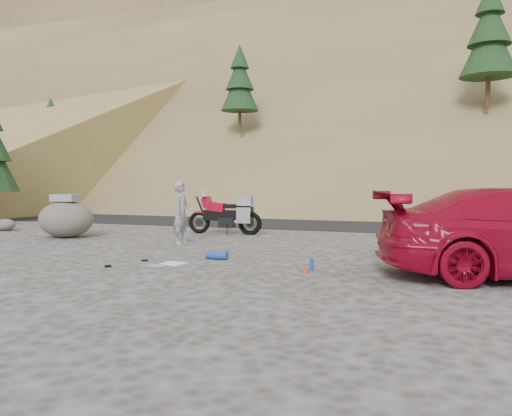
% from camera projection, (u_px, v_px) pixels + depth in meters
% --- Properties ---
extents(ground, '(140.00, 140.00, 0.00)m').
position_uv_depth(ground, '(189.00, 251.00, 12.01)').
color(ground, '#3F3C3A').
rests_on(ground, ground).
extents(road, '(120.00, 7.00, 0.05)m').
position_uv_depth(road, '(288.00, 221.00, 20.51)').
color(road, black).
rests_on(road, ground).
extents(hillside, '(120.00, 73.00, 46.72)m').
position_uv_depth(hillside, '(372.00, 86.00, 49.96)').
color(hillside, brown).
rests_on(hillside, ground).
extents(motorcycle, '(2.39, 0.84, 1.42)m').
position_uv_depth(motorcycle, '(228.00, 215.00, 15.67)').
color(motorcycle, black).
rests_on(motorcycle, ground).
extents(man, '(0.44, 0.63, 1.68)m').
position_uv_depth(man, '(182.00, 244.00, 13.36)').
color(man, gray).
rests_on(man, ground).
extents(boulder, '(1.76, 1.53, 1.26)m').
position_uv_depth(boulder, '(66.00, 219.00, 14.80)').
color(boulder, '#524D46').
rests_on(boulder, ground).
extents(small_rock, '(0.72, 0.67, 0.40)m').
position_uv_depth(small_rock, '(5.00, 225.00, 16.71)').
color(small_rock, '#524D46').
rests_on(small_rock, ground).
extents(gear_white_cloth, '(0.52, 0.48, 0.02)m').
position_uv_depth(gear_white_cloth, '(173.00, 264.00, 10.19)').
color(gear_white_cloth, white).
rests_on(gear_white_cloth, ground).
extents(gear_blue_mat, '(0.48, 0.21, 0.19)m').
position_uv_depth(gear_blue_mat, '(217.00, 255.00, 10.76)').
color(gear_blue_mat, '#1B3DA7').
rests_on(gear_blue_mat, ground).
extents(gear_bottle, '(0.10, 0.10, 0.23)m').
position_uv_depth(gear_bottle, '(311.00, 265.00, 9.42)').
color(gear_bottle, '#1B3DA7').
rests_on(gear_bottle, ground).
extents(gear_funnel, '(0.13, 0.13, 0.15)m').
position_uv_depth(gear_funnel, '(305.00, 269.00, 9.19)').
color(gear_funnel, red).
rests_on(gear_funnel, ground).
extents(gear_glove_a, '(0.14, 0.12, 0.03)m').
position_uv_depth(gear_glove_a, '(145.00, 260.00, 10.53)').
color(gear_glove_a, black).
rests_on(gear_glove_a, ground).
extents(gear_glove_b, '(0.14, 0.15, 0.04)m').
position_uv_depth(gear_glove_b, '(108.00, 266.00, 9.82)').
color(gear_glove_b, black).
rests_on(gear_glove_b, ground).
extents(gear_blue_cloth, '(0.36, 0.29, 0.01)m').
position_uv_depth(gear_blue_cloth, '(158.00, 265.00, 9.99)').
color(gear_blue_cloth, '#7F97C5').
rests_on(gear_blue_cloth, ground).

